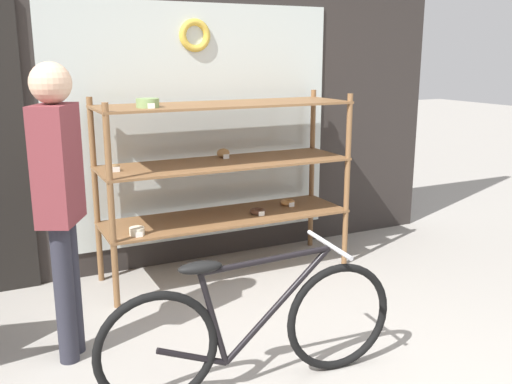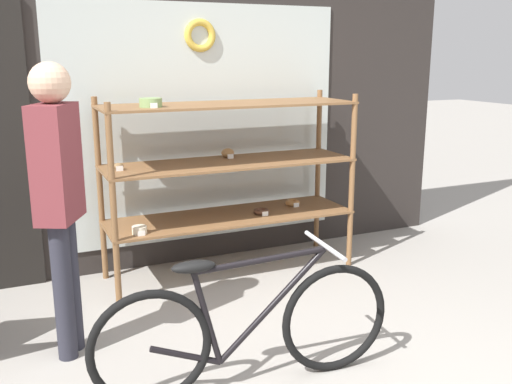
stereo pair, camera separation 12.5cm
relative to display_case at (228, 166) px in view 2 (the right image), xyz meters
The scene contains 4 objects.
storefront_facade 0.95m from the display_case, 126.79° to the left, with size 5.05×0.13×3.42m.
display_case is the anchor object (origin of this frame).
bicycle 1.73m from the display_case, 108.33° to the right, with size 1.61×0.46×0.75m.
pedestrian 1.55m from the display_case, 148.26° to the right, with size 0.30×0.37×1.67m.
Camera 2 is at (-1.29, -2.11, 1.71)m, focal length 40.00 mm.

